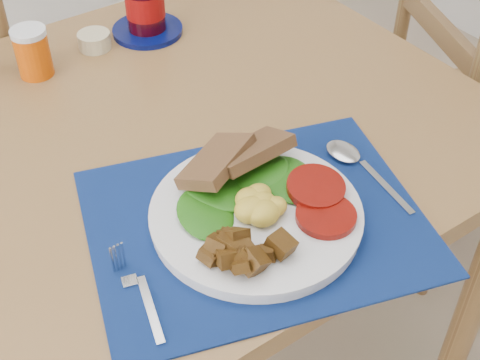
% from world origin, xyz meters
% --- Properties ---
extents(table, '(1.40, 0.90, 0.75)m').
position_xyz_m(table, '(0.00, 0.20, 0.67)').
color(table, brown).
rests_on(table, ground).
extents(chair_end, '(0.52, 0.53, 1.12)m').
position_xyz_m(chair_end, '(0.96, 0.17, 0.57)').
color(chair_end, brown).
rests_on(chair_end, ground).
extents(placemat, '(0.57, 0.50, 0.00)m').
position_xyz_m(placemat, '(0.14, -0.08, 0.75)').
color(placemat, black).
rests_on(placemat, table).
extents(breakfast_plate, '(0.30, 0.30, 0.07)m').
position_xyz_m(breakfast_plate, '(0.14, -0.08, 0.78)').
color(breakfast_plate, silver).
rests_on(breakfast_plate, placemat).
extents(fork, '(0.04, 0.16, 0.00)m').
position_xyz_m(fork, '(-0.06, -0.09, 0.76)').
color(fork, '#B2B5BA').
rests_on(fork, placemat).
extents(spoon, '(0.05, 0.20, 0.01)m').
position_xyz_m(spoon, '(0.35, -0.06, 0.76)').
color(spoon, '#B2B5BA').
rests_on(spoon, placemat).
extents(juice_glass, '(0.06, 0.06, 0.09)m').
position_xyz_m(juice_glass, '(0.04, 0.48, 0.79)').
color(juice_glass, '#CD4A05').
rests_on(juice_glass, table).
extents(ramekin, '(0.07, 0.07, 0.03)m').
position_xyz_m(ramekin, '(0.17, 0.50, 0.77)').
color(ramekin, beige).
rests_on(ramekin, table).
extents(jam_on_saucer, '(0.15, 0.15, 0.13)m').
position_xyz_m(jam_on_saucer, '(0.29, 0.50, 0.81)').
color(jam_on_saucer, '#040C49').
rests_on(jam_on_saucer, table).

